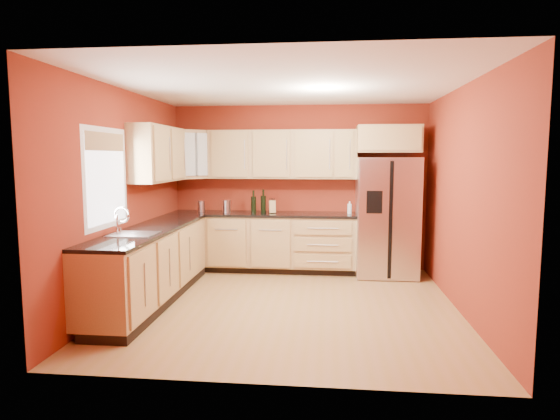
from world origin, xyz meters
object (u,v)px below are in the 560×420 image
object	(u,v)px
canister_left	(227,207)
wine_bottle_a	(253,202)
soap_dispenser	(350,208)
refrigerator	(387,217)
knife_block	(272,207)

from	to	relation	value
canister_left	wine_bottle_a	size ratio (longest dim) A/B	0.55
wine_bottle_a	soap_dispenser	size ratio (longest dim) A/B	1.82
canister_left	soap_dispenser	distance (m)	1.90
refrigerator	soap_dispenser	size ratio (longest dim) A/B	9.26
wine_bottle_a	soap_dispenser	bearing A→B (deg)	0.64
knife_block	soap_dispenser	world-z (taller)	same
knife_block	canister_left	bearing A→B (deg)	169.29
refrigerator	soap_dispenser	distance (m)	0.57
soap_dispenser	canister_left	bearing A→B (deg)	-178.30
canister_left	knife_block	xyz separation A→B (m)	(0.71, 0.03, -0.00)
refrigerator	wine_bottle_a	distance (m)	2.05
refrigerator	wine_bottle_a	world-z (taller)	refrigerator
wine_bottle_a	knife_block	xyz separation A→B (m)	(0.30, -0.01, -0.08)
refrigerator	knife_block	distance (m)	1.74
refrigerator	soap_dispenser	xyz separation A→B (m)	(-0.55, 0.09, 0.13)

